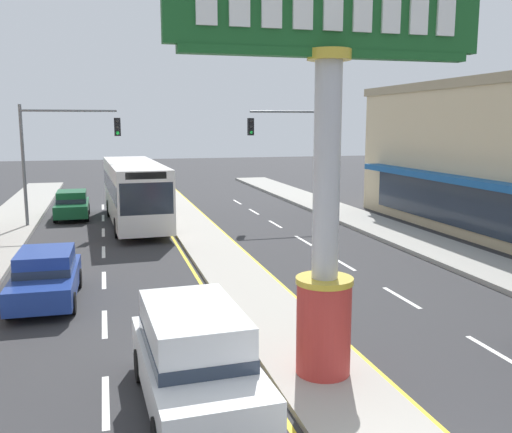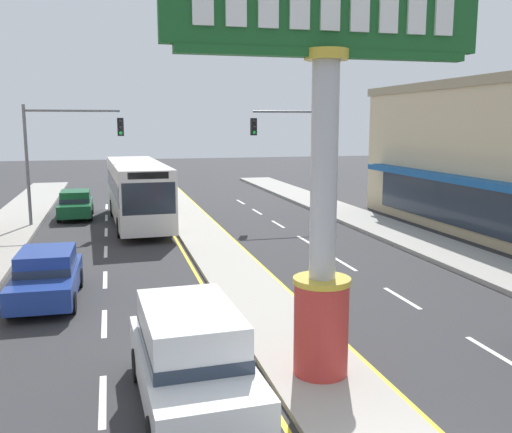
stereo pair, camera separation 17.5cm
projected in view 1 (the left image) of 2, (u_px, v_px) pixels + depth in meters
median_strip at (208, 244)px, 24.55m from camera, size 2.20×52.00×0.14m
sidewalk_right at (420, 242)px, 24.99m from camera, size 2.85×60.00×0.18m
lane_markings at (214, 253)px, 23.27m from camera, size 8.94×52.00×0.01m
district_sign at (327, 167)px, 11.11m from camera, size 6.32×1.18×8.09m
traffic_light_left_side at (60, 144)px, 28.37m from camera, size 4.86×0.46×6.20m
traffic_light_right_side at (300, 142)px, 31.32m from camera, size 4.86×0.46×6.20m
suv_near_right_lane at (195, 356)px, 10.54m from camera, size 2.11×4.67×1.90m
bus_far_right_lane at (134, 189)px, 29.59m from camera, size 2.99×11.30×3.26m
sedan_near_left_lane at (46, 276)px, 16.84m from camera, size 1.92×4.34×1.53m
sedan_mid_left_lane at (72, 204)px, 31.67m from camera, size 1.86×4.31×1.53m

